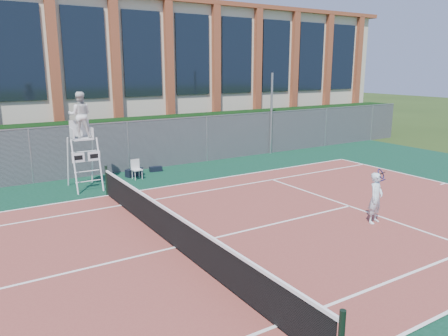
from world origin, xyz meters
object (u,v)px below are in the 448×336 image
umpire_chair (80,118)px  tennis_player (376,198)px  steel_pole (271,114)px  plastic_chair (136,168)px

umpire_chair → tennis_player: (6.24, -8.52, -1.91)m
steel_pole → tennis_player: 11.03m
steel_pole → plastic_chair: steel_pole is taller
umpire_chair → plastic_chair: (2.18, 0.27, -2.23)m
steel_pole → umpire_chair: 10.44m
plastic_chair → tennis_player: (4.06, -8.79, 0.31)m
tennis_player → plastic_chair: bearing=114.8°
steel_pole → plastic_chair: 8.39m
umpire_chair → plastic_chair: size_ratio=4.57×
plastic_chair → steel_pole: bearing=9.6°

